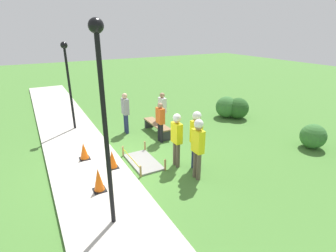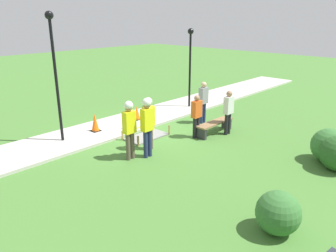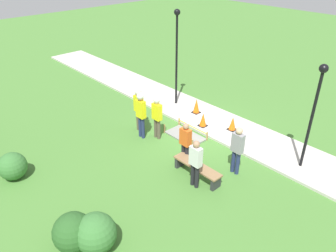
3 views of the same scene
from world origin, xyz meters
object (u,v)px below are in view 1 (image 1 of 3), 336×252
object	(u,v)px
worker_trainee	(177,135)
bystander_in_orange_shirt	(160,120)
traffic_cone_sidewalk_edge	(99,180)
bystander_in_white_shirt	(125,111)
traffic_cone_near_patch	(84,151)
lamppost_far	(68,73)
worker_assistant	(196,135)
bystander_in_gray_shirt	(162,109)
worker_supervisor	(198,143)
traffic_cone_far_patch	(112,159)
park_bench	(157,126)
lamppost_near	(103,104)

from	to	relation	value
worker_trainee	bystander_in_orange_shirt	distance (m)	2.07
worker_trainee	bystander_in_orange_shirt	bearing A→B (deg)	167.72
traffic_cone_sidewalk_edge	bystander_in_white_shirt	size ratio (longest dim) A/B	0.39
traffic_cone_near_patch	bystander_in_orange_shirt	size ratio (longest dim) A/B	0.36
bystander_in_white_shirt	lamppost_far	distance (m)	2.84
bystander_in_white_shirt	worker_assistant	bearing A→B (deg)	12.19
bystander_in_gray_shirt	worker_supervisor	bearing A→B (deg)	-13.05
traffic_cone_far_patch	worker_trainee	world-z (taller)	worker_trainee
worker_supervisor	worker_assistant	distance (m)	0.57
traffic_cone_sidewalk_edge	bystander_in_white_shirt	bearing A→B (deg)	150.29
traffic_cone_sidewalk_edge	worker_supervisor	size ratio (longest dim) A/B	0.36
traffic_cone_far_patch	traffic_cone_near_patch	bearing A→B (deg)	-147.71
worker_supervisor	bystander_in_white_shirt	world-z (taller)	worker_supervisor
traffic_cone_sidewalk_edge	worker_trainee	distance (m)	2.77
bystander_in_orange_shirt	bystander_in_gray_shirt	distance (m)	1.28
park_bench	worker_trainee	distance (m)	3.02
traffic_cone_sidewalk_edge	bystander_in_gray_shirt	size ratio (longest dim) A/B	0.41
worker_supervisor	bystander_in_white_shirt	xyz separation A→B (m)	(-4.53, -0.59, -0.15)
worker_supervisor	lamppost_far	world-z (taller)	lamppost_far
bystander_in_white_shirt	lamppost_far	size ratio (longest dim) A/B	0.48
worker_assistant	lamppost_far	bearing A→B (deg)	-152.79
lamppost_near	traffic_cone_sidewalk_edge	bearing A→B (deg)	178.35
lamppost_near	traffic_cone_far_patch	bearing A→B (deg)	162.90
traffic_cone_near_patch	bystander_in_gray_shirt	xyz separation A→B (m)	(-1.35, 3.72, 0.58)
traffic_cone_near_patch	park_bench	xyz separation A→B (m)	(-1.08, 3.32, -0.06)
traffic_cone_near_patch	bystander_in_gray_shirt	bearing A→B (deg)	109.95
worker_assistant	lamppost_near	world-z (taller)	lamppost_near
park_bench	traffic_cone_far_patch	bearing A→B (deg)	-51.20
traffic_cone_far_patch	bystander_in_gray_shirt	xyz separation A→B (m)	(-2.40, 3.06, 0.57)
park_bench	worker_trainee	bearing A→B (deg)	-13.70
traffic_cone_near_patch	bystander_in_white_shirt	xyz separation A→B (m)	(-1.80, 2.18, 0.62)
bystander_in_orange_shirt	lamppost_far	distance (m)	4.39
worker_trainee	traffic_cone_far_patch	bearing A→B (deg)	-110.00
worker_supervisor	bystander_in_orange_shirt	xyz separation A→B (m)	(-2.98, 0.29, -0.25)
traffic_cone_near_patch	lamppost_near	bearing A→B (deg)	-1.40
traffic_cone_sidewalk_edge	lamppost_near	bearing A→B (deg)	-1.65
traffic_cone_far_patch	bystander_in_gray_shirt	distance (m)	3.93
bystander_in_gray_shirt	lamppost_far	bearing A→B (deg)	-118.18
park_bench	worker_assistant	world-z (taller)	worker_assistant
worker_trainee	bystander_in_white_shirt	bearing A→B (deg)	-172.94
worker_supervisor	worker_trainee	world-z (taller)	worker_supervisor
worker_trainee	lamppost_far	world-z (taller)	lamppost_far
traffic_cone_sidewalk_edge	park_bench	distance (m)	4.63
bystander_in_orange_shirt	lamppost_near	size ratio (longest dim) A/B	0.37
traffic_cone_near_patch	bystander_in_orange_shirt	xyz separation A→B (m)	(-0.25, 3.06, 0.52)
worker_supervisor	park_bench	bearing A→B (deg)	171.91
worker_supervisor	worker_assistant	world-z (taller)	worker_assistant
traffic_cone_far_patch	lamppost_far	world-z (taller)	lamppost_far
bystander_in_orange_shirt	bystander_in_white_shirt	world-z (taller)	bystander_in_white_shirt
lamppost_far	traffic_cone_near_patch	bearing A→B (deg)	-4.57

